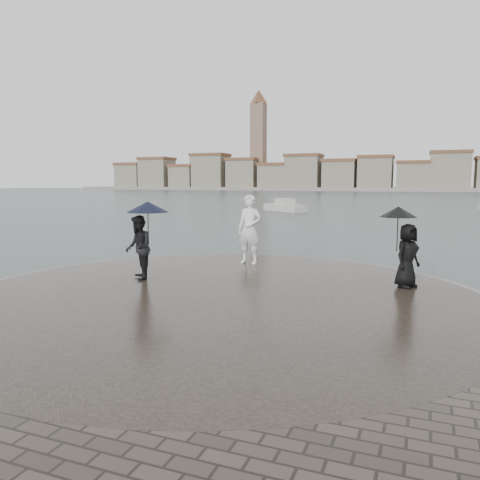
% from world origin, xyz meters
% --- Properties ---
extents(ground, '(400.00, 400.00, 0.00)m').
position_xyz_m(ground, '(0.00, 0.00, 0.00)').
color(ground, '#2B3835').
rests_on(ground, ground).
extents(kerb_ring, '(12.50, 12.50, 0.32)m').
position_xyz_m(kerb_ring, '(0.00, 3.50, 0.16)').
color(kerb_ring, gray).
rests_on(kerb_ring, ground).
extents(quay_tip, '(11.90, 11.90, 0.36)m').
position_xyz_m(quay_tip, '(0.00, 3.50, 0.18)').
color(quay_tip, '#2D261E').
rests_on(quay_tip, ground).
extents(statue, '(0.82, 0.57, 2.15)m').
position_xyz_m(statue, '(-0.77, 7.55, 1.44)').
color(statue, white).
rests_on(statue, quay_tip).
extents(visitor_left, '(1.31, 1.18, 2.04)m').
position_xyz_m(visitor_left, '(-2.53, 4.22, 1.51)').
color(visitor_left, black).
rests_on(visitor_left, quay_tip).
extents(visitor_right, '(1.11, 1.00, 1.95)m').
position_xyz_m(visitor_right, '(3.87, 5.83, 1.42)').
color(visitor_right, black).
rests_on(visitor_right, quay_tip).
extents(far_skyline, '(260.00, 20.00, 37.00)m').
position_xyz_m(far_skyline, '(-6.29, 160.71, 5.61)').
color(far_skyline, gray).
rests_on(far_skyline, ground).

